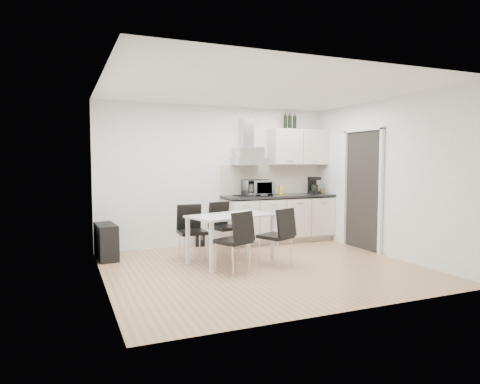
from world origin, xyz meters
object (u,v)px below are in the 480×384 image
at_px(kitchenette, 280,199).
at_px(chair_far_right, 225,228).
at_px(dining_table, 231,221).
at_px(chair_near_right, 275,237).
at_px(chair_far_left, 192,233).
at_px(floor_speaker, 200,239).
at_px(guitar_amp, 106,242).
at_px(chair_near_left, 233,242).

relative_size(kitchenette, chair_far_right, 2.86).
relative_size(dining_table, chair_near_right, 1.62).
bearing_deg(chair_far_right, chair_near_right, 95.96).
xyz_separation_m(chair_far_left, floor_speaker, (0.45, 1.03, -0.31)).
bearing_deg(chair_near_right, guitar_amp, 123.23).
bearing_deg(floor_speaker, kitchenette, 3.68).
xyz_separation_m(chair_far_left, guitar_amp, (-1.25, 0.61, -0.15)).
distance_m(kitchenette, floor_speaker, 1.73).
bearing_deg(floor_speaker, chair_near_right, -62.60).
bearing_deg(chair_near_right, chair_far_right, 86.15).
height_order(guitar_amp, floor_speaker, guitar_amp).
bearing_deg(kitchenette, floor_speaker, 173.99).
relative_size(kitchenette, chair_near_left, 2.86).
xyz_separation_m(kitchenette, floor_speaker, (-1.57, 0.17, -0.70)).
bearing_deg(chair_far_left, floor_speaker, -111.91).
xyz_separation_m(kitchenette, chair_near_right, (-0.97, -1.70, -0.39)).
bearing_deg(chair_near_left, kitchenette, 21.89).
distance_m(dining_table, chair_near_left, 0.64).
distance_m(kitchenette, guitar_amp, 3.33).
distance_m(dining_table, floor_speaker, 1.50).
relative_size(chair_far_left, chair_far_right, 1.00).
bearing_deg(chair_far_left, kitchenette, -155.00).
height_order(chair_far_right, guitar_amp, chair_far_right).
xyz_separation_m(dining_table, guitar_amp, (-1.77, 0.98, -0.37)).
bearing_deg(dining_table, kitchenette, 23.08).
height_order(chair_near_right, floor_speaker, chair_near_right).
height_order(dining_table, chair_far_right, chair_far_right).
distance_m(chair_far_left, chair_far_right, 0.68).
bearing_deg(dining_table, chair_near_left, -125.31).
bearing_deg(guitar_amp, chair_near_right, -36.40).
distance_m(chair_near_right, guitar_amp, 2.72).
distance_m(dining_table, chair_far_left, 0.67).
relative_size(chair_near_left, guitar_amp, 1.25).
height_order(kitchenette, dining_table, kitchenette).
relative_size(kitchenette, chair_near_right, 2.86).
height_order(kitchenette, chair_far_right, kitchenette).
bearing_deg(chair_far_left, guitar_amp, -24.20).
bearing_deg(chair_far_left, chair_near_right, 143.39).
relative_size(kitchenette, chair_far_left, 2.86).
relative_size(guitar_amp, floor_speaker, 2.63).
bearing_deg(dining_table, guitar_amp, 134.76).
distance_m(kitchenette, chair_far_left, 2.24).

